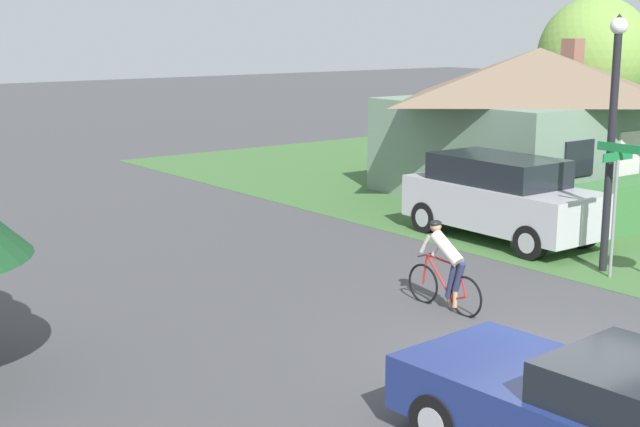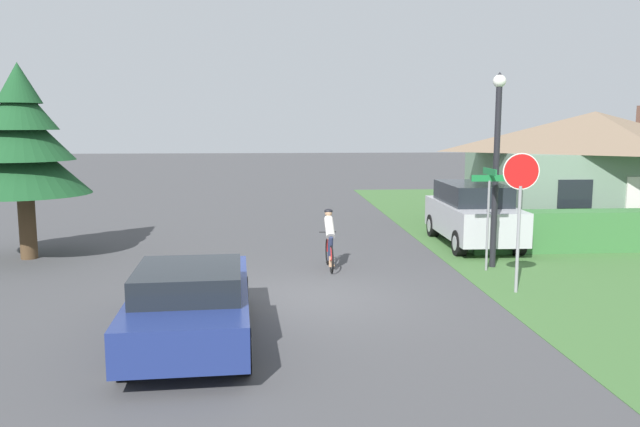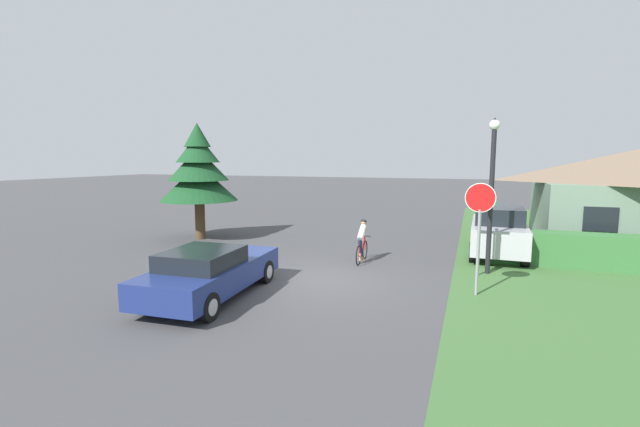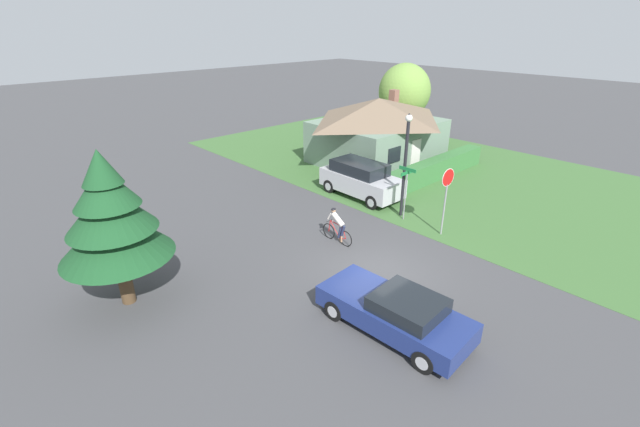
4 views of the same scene
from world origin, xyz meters
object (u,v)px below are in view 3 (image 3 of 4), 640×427
object	(u,v)px
parked_suv_right	(498,230)
street_name_sign	(480,220)
cyclist	(362,242)
street_lamp	(492,182)
sedan_left_lane	(210,272)
conifer_tall_near	(198,171)
stop_sign	(480,216)

from	to	relation	value
parked_suv_right	street_name_sign	size ratio (longest dim) A/B	1.78
cyclist	street_lamp	world-z (taller)	street_lamp
cyclist	street_lamp	bearing A→B (deg)	-93.39
sedan_left_lane	street_name_sign	xyz separation A→B (m)	(6.68, 4.63, 1.10)
sedan_left_lane	street_name_sign	distance (m)	8.20
sedan_left_lane	cyclist	size ratio (longest dim) A/B	2.83
street_name_sign	conifer_tall_near	distance (m)	12.24
cyclist	stop_sign	distance (m)	4.85
street_name_sign	stop_sign	bearing A→B (deg)	-91.73
cyclist	street_name_sign	world-z (taller)	street_name_sign
stop_sign	conifer_tall_near	size ratio (longest dim) A/B	0.58
sedan_left_lane	street_lamp	size ratio (longest dim) A/B	0.97
stop_sign	conifer_tall_near	bearing A→B (deg)	-15.45
cyclist	parked_suv_right	world-z (taller)	parked_suv_right
sedan_left_lane	stop_sign	xyz separation A→B (m)	(6.62, 2.55, 1.48)
stop_sign	street_lamp	distance (m)	2.57
sedan_left_lane	stop_sign	world-z (taller)	stop_sign
sedan_left_lane	parked_suv_right	bearing A→B (deg)	-45.82
sedan_left_lane	stop_sign	distance (m)	7.25
parked_suv_right	street_name_sign	bearing A→B (deg)	169.00
sedan_left_lane	cyclist	world-z (taller)	cyclist
parked_suv_right	street_lamp	bearing A→B (deg)	172.90
cyclist	stop_sign	bearing A→B (deg)	-125.27
street_lamp	conifer_tall_near	bearing A→B (deg)	170.66
cyclist	street_lamp	xyz separation A→B (m)	(4.17, -0.19, 2.19)
parked_suv_right	cyclist	bearing A→B (deg)	122.42
street_lamp	sedan_left_lane	bearing A→B (deg)	-144.41
stop_sign	parked_suv_right	bearing A→B (deg)	-93.07
street_name_sign	sedan_left_lane	bearing A→B (deg)	-145.29
cyclist	street_name_sign	xyz separation A→B (m)	(3.88, -0.55, 1.06)
parked_suv_right	street_lamp	size ratio (longest dim) A/B	0.93
cyclist	parked_suv_right	distance (m)	5.39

